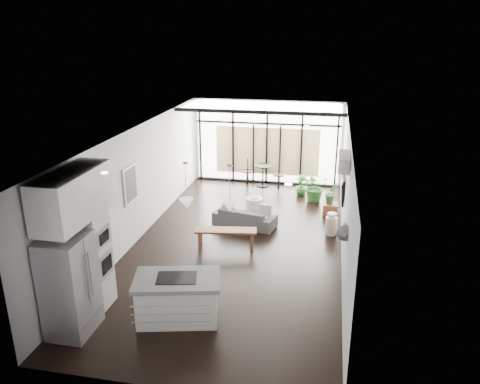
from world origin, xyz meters
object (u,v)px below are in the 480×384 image
at_px(console_bench, 226,239).
at_px(pouf, 254,204).
at_px(sofa, 245,214).
at_px(fridge, 70,285).
at_px(island, 178,298).
at_px(milk_can, 331,224).
at_px(tv, 343,187).

bearing_deg(console_bench, pouf, 75.22).
bearing_deg(sofa, fridge, 80.83).
bearing_deg(island, sofa, 71.77).
xyz_separation_m(island, console_bench, (0.20, 3.01, -0.18)).
distance_m(fridge, milk_can, 6.63).
height_order(island, sofa, island).
bearing_deg(pouf, tv, -27.42).
relative_size(pouf, tv, 0.45).
relative_size(sofa, pouf, 3.41).
bearing_deg(milk_can, pouf, 150.68).
xyz_separation_m(sofa, pouf, (0.08, 1.10, -0.13)).
bearing_deg(console_bench, sofa, 73.47).
height_order(island, fridge, fridge).
height_order(fridge, pouf, fridge).
height_order(sofa, tv, tv).
xyz_separation_m(island, sofa, (0.40, 4.42, -0.09)).
xyz_separation_m(sofa, tv, (2.50, -0.16, 0.97)).
height_order(island, milk_can, island).
relative_size(console_bench, milk_can, 2.49).
bearing_deg(tv, pouf, 152.58).
relative_size(console_bench, pouf, 3.00).
bearing_deg(console_bench, island, -102.39).
height_order(milk_can, tv, tv).
bearing_deg(island, tv, 42.71).
relative_size(pouf, milk_can, 0.83).
bearing_deg(island, fridge, -170.69).
relative_size(fridge, tv, 1.62).
height_order(pouf, milk_can, milk_can).
bearing_deg(milk_can, fridge, -131.17).
distance_m(sofa, milk_can, 2.28).
height_order(island, pouf, island).
distance_m(fridge, pouf, 6.60).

